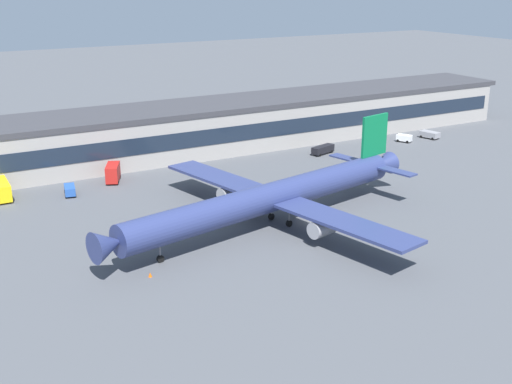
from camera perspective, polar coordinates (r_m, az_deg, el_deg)
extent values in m
plane|color=#4C4F54|center=(112.24, 5.11, -2.55)|extent=(600.00, 600.00, 0.00)
cube|color=#9E9993|center=(155.14, -5.97, 5.26)|extent=(179.90, 18.96, 10.02)
cube|color=#38383D|center=(153.98, -6.04, 7.29)|extent=(183.49, 19.34, 1.20)
cube|color=#192333|center=(146.57, -4.46, 4.73)|extent=(176.30, 0.16, 3.61)
cylinder|color=navy|center=(107.55, 1.05, -0.54)|extent=(55.81, 16.25, 4.86)
cone|color=navy|center=(91.55, -12.73, -4.49)|extent=(5.22, 5.41, 4.61)
cone|color=navy|center=(128.59, 10.88, 2.31)|extent=(6.12, 5.37, 4.37)
cube|color=#0C723F|center=(124.94, 10.28, 4.87)|extent=(6.76, 1.88, 7.77)
cube|color=navy|center=(122.85, 11.93, 1.84)|extent=(4.14, 9.05, 0.30)
cube|color=navy|center=(129.21, 8.16, 2.87)|extent=(4.14, 9.05, 0.30)
cube|color=navy|center=(99.26, 7.78, -2.66)|extent=(11.05, 25.90, 0.50)
cube|color=navy|center=(119.83, -3.10, 1.19)|extent=(11.05, 25.90, 0.50)
cylinder|color=#99999E|center=(101.51, 5.76, -3.15)|extent=(4.47, 3.44, 2.67)
cylinder|color=#99999E|center=(116.95, -2.31, -0.13)|extent=(4.47, 3.44, 2.67)
cylinder|color=black|center=(97.10, -8.32, -5.77)|extent=(1.18, 0.72, 1.10)
cylinder|color=slate|center=(96.46, -8.37, -4.90)|extent=(0.24, 0.24, 2.66)
cylinder|color=black|center=(109.42, 2.89, -2.75)|extent=(1.18, 0.72, 1.10)
cylinder|color=slate|center=(108.86, 2.91, -1.96)|extent=(0.24, 0.24, 2.66)
cylinder|color=black|center=(112.38, 1.34, -2.15)|extent=(1.18, 0.72, 1.10)
cylinder|color=slate|center=(111.83, 1.35, -1.38)|extent=(0.24, 0.24, 2.66)
cube|color=gray|center=(174.54, 14.87, 4.88)|extent=(3.72, 5.30, 1.40)
cube|color=black|center=(173.83, 15.25, 4.89)|extent=(2.74, 2.23, 0.35)
cylinder|color=black|center=(174.86, 15.53, 4.61)|extent=(0.47, 0.75, 0.70)
cylinder|color=black|center=(172.89, 15.13, 4.49)|extent=(0.47, 0.75, 0.70)
cylinder|color=black|center=(176.52, 14.59, 4.81)|extent=(0.47, 0.75, 0.70)
cylinder|color=black|center=(174.56, 14.18, 4.70)|extent=(0.47, 0.75, 0.70)
cube|color=black|center=(154.43, 5.84, 3.73)|extent=(6.71, 3.83, 1.60)
cube|color=black|center=(152.99, 5.44, 3.72)|extent=(2.69, 2.43, 0.40)
cylinder|color=black|center=(152.38, 5.59, 3.22)|extent=(0.76, 0.50, 0.70)
cylinder|color=black|center=(153.44, 5.06, 3.35)|extent=(0.76, 0.50, 0.70)
cylinder|color=black|center=(155.86, 6.60, 3.53)|extent=(0.76, 0.50, 0.70)
cylinder|color=black|center=(156.89, 6.07, 3.65)|extent=(0.76, 0.50, 0.70)
cube|color=red|center=(135.74, -12.35, 1.68)|extent=(4.65, 6.46, 3.20)
cube|color=black|center=(137.14, -12.29, 2.14)|extent=(2.87, 2.82, 0.80)
cylinder|color=black|center=(138.33, -12.66, 1.28)|extent=(0.56, 0.76, 0.70)
cylinder|color=black|center=(138.07, -11.77, 1.31)|extent=(0.56, 0.76, 0.70)
cylinder|color=black|center=(134.35, -12.86, 0.76)|extent=(0.56, 0.76, 0.70)
cylinder|color=black|center=(134.08, -11.95, 0.79)|extent=(0.56, 0.76, 0.70)
cube|color=yellow|center=(131.48, -21.34, 0.23)|extent=(3.01, 8.47, 3.00)
cube|color=black|center=(129.11, -21.23, 0.21)|extent=(2.65, 3.00, 0.75)
cylinder|color=black|center=(129.27, -20.54, -0.67)|extent=(0.32, 0.71, 0.70)
cylinder|color=black|center=(134.84, -20.91, 0.05)|extent=(0.32, 0.71, 0.70)
cube|color=#2651A5|center=(129.50, -15.91, 0.19)|extent=(2.73, 4.69, 1.50)
cube|color=black|center=(130.57, -15.95, 0.48)|extent=(2.02, 1.85, 0.38)
cylinder|color=black|center=(131.17, -16.29, 0.04)|extent=(0.43, 0.75, 0.70)
cylinder|color=black|center=(131.22, -15.54, 0.12)|extent=(0.43, 0.75, 0.70)
cylinder|color=black|center=(128.24, -16.22, -0.37)|extent=(0.43, 0.75, 0.70)
cylinder|color=black|center=(128.29, -15.46, -0.29)|extent=(0.43, 0.75, 0.70)
cube|color=white|center=(169.06, 12.78, 4.63)|extent=(3.40, 4.11, 1.50)
cube|color=black|center=(168.65, 13.10, 4.68)|extent=(2.21, 1.95, 0.38)
cylinder|color=black|center=(169.63, 13.27, 4.38)|extent=(0.58, 0.76, 0.70)
cylinder|color=black|center=(167.98, 13.04, 4.26)|extent=(0.58, 0.76, 0.70)
cylinder|color=black|center=(170.49, 12.48, 4.51)|extent=(0.58, 0.76, 0.70)
cylinder|color=black|center=(168.85, 12.25, 4.39)|extent=(0.58, 0.76, 0.70)
cone|color=#F2590C|center=(92.92, -9.20, -7.12)|extent=(0.52, 0.52, 0.66)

